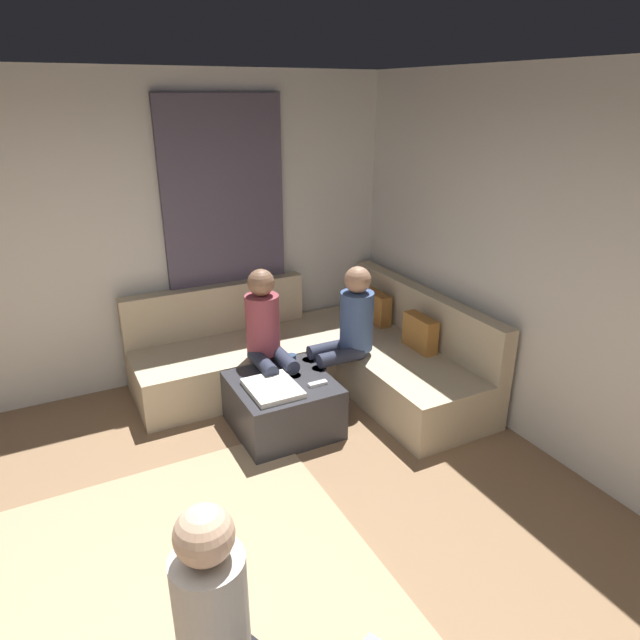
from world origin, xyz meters
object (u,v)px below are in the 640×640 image
at_px(person_on_couch_back, 346,331).
at_px(coffee_mug, 291,360).
at_px(sectional_couch, 321,357).
at_px(game_remote, 318,384).
at_px(ottoman, 283,405).
at_px(person_on_couch_side, 267,336).
at_px(person_on_armchair, 230,638).

bearing_deg(person_on_couch_back, coffee_mug, 82.42).
height_order(sectional_couch, game_remote, sectional_couch).
height_order(ottoman, person_on_couch_side, person_on_couch_side).
bearing_deg(person_on_couch_side, sectional_couch, -165.55).
relative_size(coffee_mug, person_on_armchair, 0.08).
distance_m(sectional_couch, person_on_couch_back, 0.51).
distance_m(person_on_couch_back, person_on_armchair, 2.88).
height_order(sectional_couch, person_on_couch_side, person_on_couch_side).
xyz_separation_m(person_on_couch_back, person_on_couch_side, (-0.20, -0.63, 0.00)).
distance_m(coffee_mug, person_on_armchair, 2.67).
relative_size(game_remote, person_on_armchair, 0.13).
distance_m(ottoman, person_on_couch_side, 0.57).
distance_m(sectional_couch, coffee_mug, 0.54).
bearing_deg(person_on_couch_side, person_on_couch_back, 162.68).
relative_size(sectional_couch, person_on_armchair, 2.16).
bearing_deg(game_remote, sectional_couch, 150.44).
xyz_separation_m(ottoman, coffee_mug, (-0.22, 0.18, 0.26)).
bearing_deg(person_on_armchair, person_on_couch_back, -152.05).
xyz_separation_m(person_on_couch_back, person_on_armchair, (2.26, -1.79, -0.01)).
height_order(ottoman, person_on_armchair, person_on_armchair).
height_order(person_on_couch_back, person_on_armchair, person_on_couch_back).
bearing_deg(game_remote, ottoman, -129.29).
relative_size(person_on_couch_back, person_on_couch_side, 1.00).
relative_size(coffee_mug, person_on_couch_side, 0.08).
height_order(person_on_couch_back, person_on_couch_side, same).
bearing_deg(ottoman, person_on_armchair, -28.18).
distance_m(sectional_couch, person_on_couch_side, 0.70).
xyz_separation_m(coffee_mug, person_on_armchair, (2.32, -1.31, 0.17)).
bearing_deg(ottoman, person_on_couch_back, 103.29).
xyz_separation_m(sectional_couch, person_on_couch_back, (0.34, 0.06, 0.38)).
xyz_separation_m(person_on_couch_side, person_on_armchair, (2.45, -1.16, -0.01)).
distance_m(person_on_couch_back, person_on_couch_side, 0.66).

